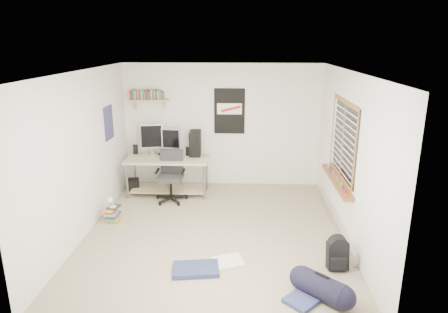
{
  "coord_description": "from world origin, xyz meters",
  "views": [
    {
      "loc": [
        0.42,
        -5.73,
        2.93
      ],
      "look_at": [
        0.14,
        0.17,
        1.2
      ],
      "focal_mm": 32.0,
      "sensor_mm": 36.0,
      "label": 1
    }
  ],
  "objects_px": {
    "duffel_bag": "(321,288)",
    "book_stack": "(112,213)",
    "office_chair": "(170,176)",
    "backpack": "(337,255)",
    "desk": "(168,176)"
  },
  "relations": [
    {
      "from": "duffel_bag",
      "to": "book_stack",
      "type": "bearing_deg",
      "value": -169.47
    },
    {
      "from": "office_chair",
      "to": "book_stack",
      "type": "relative_size",
      "value": 2.19
    },
    {
      "from": "duffel_bag",
      "to": "book_stack",
      "type": "distance_m",
      "value": 3.66
    },
    {
      "from": "backpack",
      "to": "book_stack",
      "type": "relative_size",
      "value": 0.82
    },
    {
      "from": "duffel_bag",
      "to": "book_stack",
      "type": "height_order",
      "value": "duffel_bag"
    },
    {
      "from": "office_chair",
      "to": "backpack",
      "type": "xyz_separation_m",
      "value": [
        2.61,
        -2.24,
        -0.29
      ]
    },
    {
      "from": "book_stack",
      "to": "office_chair",
      "type": "bearing_deg",
      "value": 48.98
    },
    {
      "from": "desk",
      "to": "duffel_bag",
      "type": "relative_size",
      "value": 2.78
    },
    {
      "from": "office_chair",
      "to": "backpack",
      "type": "relative_size",
      "value": 2.68
    },
    {
      "from": "office_chair",
      "to": "duffel_bag",
      "type": "xyz_separation_m",
      "value": [
        2.28,
        -2.87,
        -0.35
      ]
    },
    {
      "from": "desk",
      "to": "book_stack",
      "type": "xyz_separation_m",
      "value": [
        -0.71,
        -1.31,
        -0.21
      ]
    },
    {
      "from": "desk",
      "to": "backpack",
      "type": "height_order",
      "value": "desk"
    },
    {
      "from": "desk",
      "to": "duffel_bag",
      "type": "distance_m",
      "value": 4.04
    },
    {
      "from": "desk",
      "to": "office_chair",
      "type": "distance_m",
      "value": 0.4
    },
    {
      "from": "desk",
      "to": "backpack",
      "type": "relative_size",
      "value": 4.43
    }
  ]
}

